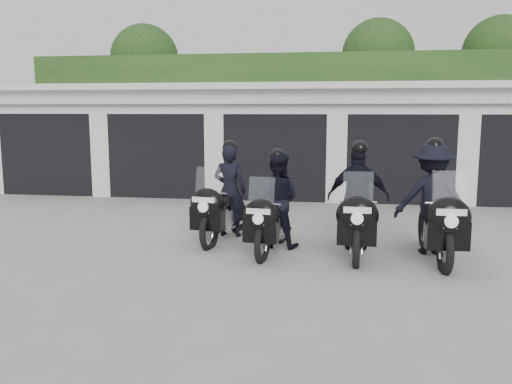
# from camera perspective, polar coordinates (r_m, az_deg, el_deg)

# --- Properties ---
(ground) EXTENTS (80.00, 80.00, 0.00)m
(ground) POSITION_cam_1_polar(r_m,az_deg,el_deg) (8.57, -2.55, -7.04)
(ground) COLOR gray
(ground) RESTS_ON ground
(garage_block) EXTENTS (16.40, 6.80, 2.96)m
(garage_block) POSITION_cam_1_polar(r_m,az_deg,el_deg) (16.24, 3.08, 5.55)
(garage_block) COLOR silver
(garage_block) RESTS_ON ground
(background_vegetation) EXTENTS (20.00, 3.90, 5.80)m
(background_vegetation) POSITION_cam_1_polar(r_m,az_deg,el_deg) (21.04, 5.50, 9.92)
(background_vegetation) COLOR #1B3D16
(background_vegetation) RESTS_ON ground
(police_bike_a) EXTENTS (0.83, 2.08, 1.82)m
(police_bike_a) POSITION_cam_1_polar(r_m,az_deg,el_deg) (9.70, -3.37, -0.80)
(police_bike_a) COLOR black
(police_bike_a) RESTS_ON ground
(police_bike_b) EXTENTS (0.85, 1.98, 1.73)m
(police_bike_b) POSITION_cam_1_polar(r_m,az_deg,el_deg) (8.98, 1.95, -1.52)
(police_bike_b) COLOR black
(police_bike_b) RESTS_ON ground
(police_bike_c) EXTENTS (1.04, 2.16, 1.88)m
(police_bike_c) POSITION_cam_1_polar(r_m,az_deg,el_deg) (8.97, 10.69, -1.26)
(police_bike_c) COLOR black
(police_bike_c) RESTS_ON ground
(police_bike_d) EXTENTS (1.19, 2.23, 1.94)m
(police_bike_d) POSITION_cam_1_polar(r_m,az_deg,el_deg) (9.00, 18.22, -1.31)
(police_bike_d) COLOR black
(police_bike_d) RESTS_ON ground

